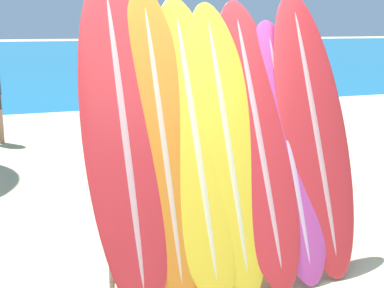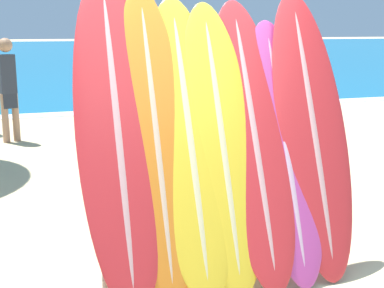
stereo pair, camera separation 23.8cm
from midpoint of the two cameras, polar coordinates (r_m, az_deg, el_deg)
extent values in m
cube|color=#146693|center=(41.58, -16.11, 9.39)|extent=(120.00, 60.00, 0.00)
cube|color=white|center=(12.04, -11.06, 3.26)|extent=(120.00, 0.60, 0.01)
cylinder|color=gray|center=(3.83, -7.67, -9.98)|extent=(0.04, 0.04, 0.86)
cylinder|color=gray|center=(4.49, 16.03, -6.96)|extent=(0.04, 0.04, 0.86)
cylinder|color=gray|center=(3.95, 5.29, -2.99)|extent=(1.86, 0.04, 0.04)
cylinder|color=gray|center=(4.19, 5.09, -12.49)|extent=(1.86, 0.04, 0.04)
ellipsoid|color=red|center=(3.74, -6.16, 0.92)|extent=(0.58, 1.07, 2.29)
ellipsoid|color=#D19A9C|center=(3.74, -6.16, 0.92)|extent=(0.10, 1.04, 2.20)
ellipsoid|color=orange|center=(3.79, -2.08, 0.45)|extent=(0.50, 0.99, 2.20)
ellipsoid|color=beige|center=(3.79, -2.08, 0.45)|extent=(0.09, 0.96, 2.11)
ellipsoid|color=yellow|center=(3.86, 1.49, 0.07)|extent=(0.59, 1.01, 2.12)
ellipsoid|color=beige|center=(3.86, 1.49, 0.07)|extent=(0.11, 0.98, 2.04)
ellipsoid|color=yellow|center=(3.93, 4.86, 0.03)|extent=(0.56, 0.96, 2.08)
ellipsoid|color=beige|center=(3.93, 4.86, 0.03)|extent=(0.10, 0.93, 2.01)
ellipsoid|color=red|center=(4.05, 8.24, 0.46)|extent=(0.58, 1.02, 2.11)
ellipsoid|color=#D19A9C|center=(4.05, 8.24, 0.46)|extent=(0.10, 0.99, 2.03)
ellipsoid|color=#B23D8E|center=(4.16, 11.52, -0.48)|extent=(0.53, 0.90, 1.95)
ellipsoid|color=#CAA1BE|center=(4.16, 11.52, -0.48)|extent=(0.10, 0.88, 1.87)
ellipsoid|color=red|center=(4.28, 14.24, 1.28)|extent=(0.59, 0.93, 2.17)
ellipsoid|color=#D19A9C|center=(4.28, 14.24, 1.28)|extent=(0.11, 0.91, 2.08)
cylinder|color=#A87A5B|center=(9.27, -18.62, 2.61)|extent=(0.11, 0.11, 0.81)
cylinder|color=#A87A5B|center=(9.33, -17.60, 2.74)|extent=(0.11, 0.11, 0.81)
cube|color=#282D38|center=(9.26, -18.22, 4.40)|extent=(0.26, 0.21, 0.24)
cube|color=#2D333D|center=(9.21, -18.41, 7.09)|extent=(0.28, 0.23, 0.63)
sphere|color=#A87A5B|center=(9.19, -18.61, 9.97)|extent=(0.23, 0.23, 0.23)
camera|label=1|loc=(0.12, -88.54, 0.32)|focal=50.00mm
camera|label=2|loc=(0.12, 91.46, -0.32)|focal=50.00mm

